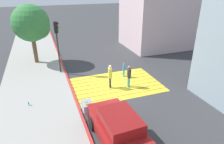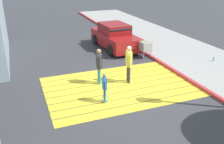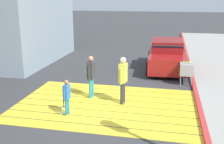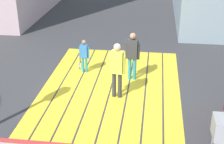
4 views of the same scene
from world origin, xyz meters
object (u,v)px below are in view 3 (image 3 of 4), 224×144
pedestrian_adult_lead (123,77)px  pedestrian_child_with_racket (67,96)px  tennis_ball_cart (186,69)px  pedestrian_adult_trailing (91,74)px  car_parked_near_curb (167,56)px

pedestrian_adult_lead → pedestrian_child_with_racket: pedestrian_adult_lead is taller
tennis_ball_cart → pedestrian_child_with_racket: pedestrian_child_with_racket is taller
pedestrian_adult_trailing → pedestrian_child_with_racket: 1.75m
car_parked_near_curb → pedestrian_child_with_racket: 7.25m
pedestrian_adult_lead → pedestrian_adult_trailing: size_ratio=1.06×
car_parked_near_curb → pedestrian_adult_trailing: 5.59m
tennis_ball_cart → pedestrian_adult_lead: bearing=50.8°
car_parked_near_curb → pedestrian_adult_trailing: (2.71, 4.88, 0.22)m
pedestrian_adult_trailing → pedestrian_child_with_racket: pedestrian_adult_trailing is taller
tennis_ball_cart → pedestrian_child_with_racket: bearing=46.7°
car_parked_near_curb → pedestrian_adult_lead: bearing=74.7°
pedestrian_adult_lead → pedestrian_adult_trailing: pedestrian_adult_lead is taller
tennis_ball_cart → car_parked_near_curb: bearing=-69.2°
pedestrian_adult_lead → tennis_ball_cart: bearing=-129.2°
pedestrian_adult_trailing → tennis_ball_cart: bearing=-145.3°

